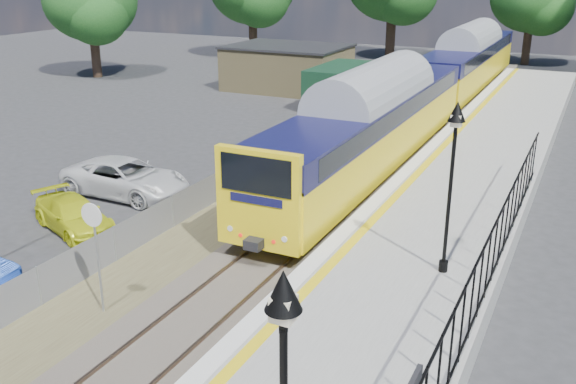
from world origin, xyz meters
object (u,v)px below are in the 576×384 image
Objects in this scene: train at (433,83)px; car_yellow at (73,215)px; victorian_lamp_south at (284,363)px; victorian_lamp_north at (454,149)px; car_white at (126,178)px; speed_sign at (95,239)px.

car_yellow is at bearing -109.26° from train.
victorian_lamp_south is 0.11× the size of train.
car_yellow is at bearing -177.08° from victorian_lamp_north.
train reaches higher than car_yellow.
victorian_lamp_north is 0.89× the size of car_white.
train is 21.75m from car_yellow.
speed_sign is at bearing -107.57° from car_yellow.
victorian_lamp_south is 1.48× the size of speed_sign.
victorian_lamp_south is at bearing -79.55° from train.
car_white is at bearing 124.05° from speed_sign.
train is at bearing 3.22° from car_yellow.
speed_sign is (-8.00, 5.46, -2.15)m from victorian_lamp_south.
victorian_lamp_south is at bearing -133.59° from car_white.
victorian_lamp_north is at bearing 28.84° from speed_sign.
victorian_lamp_south reaches higher than speed_sign.
speed_sign reaches higher than car_white.
train is at bearing -24.34° from car_white.
train reaches higher than car_white.
train is at bearing 100.45° from victorian_lamp_south.
victorian_lamp_south is 1.00× the size of victorian_lamp_north.
train is 13.15× the size of speed_sign.
speed_sign is at bearing -149.77° from victorian_lamp_north.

